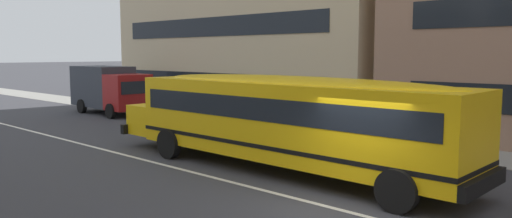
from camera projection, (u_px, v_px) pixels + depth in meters
The scene contains 6 objects.
ground_plane at pixel (343, 211), 11.34m from camera, with size 400.00×400.00×0.00m, color #38383D.
sidewalk_far at pixel (476, 156), 17.41m from camera, with size 120.00×3.00×0.01m, color gray.
lane_centreline at pixel (343, 211), 11.34m from camera, with size 110.00×0.16×0.01m, color silver.
school_bus at pixel (282, 115), 14.98m from camera, with size 13.09×3.13×2.92m.
parked_car_teal_by_entrance at pixel (186, 109), 24.38m from camera, with size 3.93×1.94×1.64m.
box_truck at pixel (109, 88), 29.50m from camera, with size 6.12×2.65×2.82m.
Camera 1 is at (6.08, -9.39, 3.58)m, focal length 34.72 mm.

